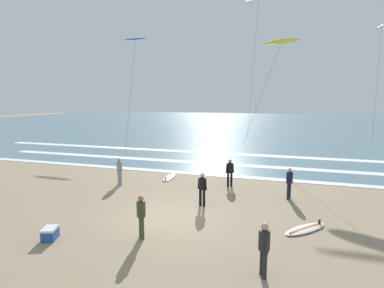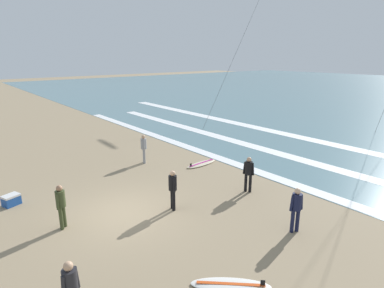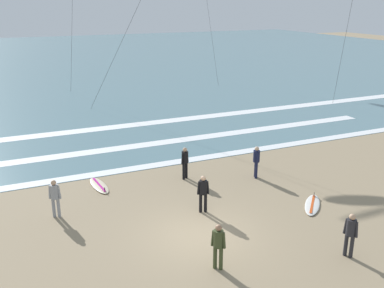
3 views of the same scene
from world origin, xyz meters
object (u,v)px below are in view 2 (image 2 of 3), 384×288
object	(u,v)px
surfer_left_near	(296,206)
surfer_right_near	(71,287)
surfboard_right_spare	(201,164)
surfer_left_far	(249,171)
surfer_background_far	(61,203)
surfer_foreground_main	(173,187)
surfboard_left_pile	(231,285)
cooler_box	(11,200)
surfer_mid_group	(144,146)

from	to	relation	value
surfer_left_near	surfer_right_near	bearing A→B (deg)	-96.50
surfer_left_near	surfboard_right_spare	bearing A→B (deg)	164.32
surfer_left_far	surfer_background_far	world-z (taller)	same
surfboard_right_spare	surfer_foreground_main	bearing A→B (deg)	-52.24
surfer_foreground_main	surfboard_left_pile	distance (m)	4.78
surfboard_left_pile	surfboard_right_spare	world-z (taller)	same
cooler_box	surfer_right_near	bearing A→B (deg)	-0.79
surfer_right_near	surfboard_left_pile	xyz separation A→B (m)	(1.38, 3.58, -0.91)
surfer_left_far	cooler_box	distance (m)	9.82
surfer_right_near	surfboard_right_spare	size ratio (longest dim) A/B	0.75
surfer_right_near	surfer_mid_group	size ratio (longest dim) A/B	1.00
surfer_left_far	surfboard_right_spare	distance (m)	4.22
surfer_right_near	surfer_left_near	bearing A→B (deg)	83.50
surfer_right_near	surfer_left_far	bearing A→B (deg)	105.83
surfboard_left_pile	surfer_left_near	bearing A→B (deg)	98.69
surfer_left_far	surfer_mid_group	world-z (taller)	same
surfer_mid_group	surfboard_right_spare	world-z (taller)	surfer_mid_group
surfer_mid_group	surfboard_right_spare	xyz separation A→B (m)	(2.21, 2.31, -0.91)
surfboard_left_pile	cooler_box	distance (m)	9.51
surfboard_right_spare	surfer_left_near	bearing A→B (deg)	-15.68
surfboard_right_spare	surfer_background_far	bearing A→B (deg)	-75.60
surfer_left_far	surfer_right_near	world-z (taller)	same
surfboard_left_pile	surfer_left_far	bearing A→B (deg)	127.66
surfer_left_far	surfboard_right_spare	bearing A→B (deg)	169.17
surfboard_right_spare	cooler_box	world-z (taller)	cooler_box
surfer_right_near	surfer_background_far	bearing A→B (deg)	165.19
surfer_foreground_main	surfer_right_near	bearing A→B (deg)	-57.85
surfer_background_far	surfer_mid_group	bearing A→B (deg)	126.53
surfer_background_far	surfboard_right_spare	world-z (taller)	surfer_background_far
surfer_left_far	surfer_left_near	xyz separation A→B (m)	(3.23, -1.27, 0.00)
surfer_foreground_main	surfboard_left_pile	world-z (taller)	surfer_foreground_main
surfer_left_near	cooler_box	size ratio (longest dim) A/B	2.19
surfer_left_far	surfer_left_near	bearing A→B (deg)	-21.44
surfer_foreground_main	cooler_box	bearing A→B (deg)	-132.02
surfer_foreground_main	surfboard_left_pile	size ratio (longest dim) A/B	0.82
surfer_left_near	surfer_left_far	bearing A→B (deg)	158.56
surfboard_left_pile	surfboard_right_spare	xyz separation A→B (m)	(-7.83, 5.68, 0.00)
surfer_background_far	surfboard_left_pile	size ratio (longest dim) A/B	0.82
surfer_background_far	surfboard_right_spare	bearing A→B (deg)	104.40
surfer_left_near	surfer_foreground_main	world-z (taller)	same
surfer_right_near	surfer_background_far	size ratio (longest dim) A/B	1.00
surfer_left_far	surfboard_right_spare	world-z (taller)	surfer_left_far
surfer_left_far	surfer_foreground_main	xyz separation A→B (m)	(-0.70, -3.54, 0.00)
surfer_left_near	surfer_background_far	size ratio (longest dim) A/B	1.00
surfboard_left_pile	surfboard_right_spare	bearing A→B (deg)	144.05
surfer_right_near	cooler_box	bearing A→B (deg)	179.21
surfer_left_far	surfer_background_far	xyz separation A→B (m)	(-1.96, -7.33, 0.00)
surfer_background_far	surfboard_left_pile	bearing A→B (deg)	22.90
surfer_mid_group	surfboard_left_pile	distance (m)	10.63
surfer_foreground_main	surfer_left_near	bearing A→B (deg)	30.00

